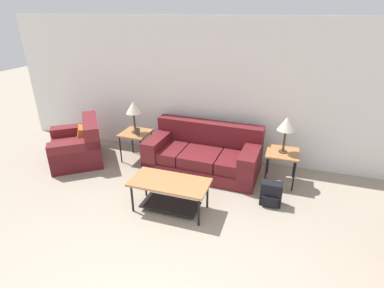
{
  "coord_description": "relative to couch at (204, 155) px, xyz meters",
  "views": [
    {
      "loc": [
        1.06,
        -1.41,
        2.69
      ],
      "look_at": [
        -0.26,
        2.55,
        0.8
      ],
      "focal_mm": 28.0,
      "sensor_mm": 36.0,
      "label": 1
    }
  ],
  "objects": [
    {
      "name": "side_table_left",
      "position": [
        -1.35,
        -0.01,
        0.21
      ],
      "size": [
        0.52,
        0.53,
        0.56
      ],
      "color": "#A87042",
      "rests_on": "ground_plane"
    },
    {
      "name": "wall_back",
      "position": [
        0.27,
        0.64,
        1.01
      ],
      "size": [
        9.1,
        0.06,
        2.6
      ],
      "color": "white",
      "rests_on": "ground_plane"
    },
    {
      "name": "armchair",
      "position": [
        -2.38,
        -0.4,
        -0.0
      ],
      "size": [
        1.38,
        1.42,
        0.8
      ],
      "color": "maroon",
      "rests_on": "ground_plane"
    },
    {
      "name": "coffee_table",
      "position": [
        -0.12,
        -1.32,
        0.06
      ],
      "size": [
        1.12,
        0.55,
        0.48
      ],
      "color": "#A87042",
      "rests_on": "ground_plane"
    },
    {
      "name": "table_lamp_right",
      "position": [
        1.34,
        -0.01,
        0.74
      ],
      "size": [
        0.28,
        0.28,
        0.6
      ],
      "color": "#472D1E",
      "rests_on": "side_table_right"
    },
    {
      "name": "backpack",
      "position": [
        1.26,
        -0.72,
        -0.11
      ],
      "size": [
        0.31,
        0.25,
        0.37
      ],
      "color": "black",
      "rests_on": "ground_plane"
    },
    {
      "name": "couch",
      "position": [
        0.0,
        0.0,
        0.0
      ],
      "size": [
        2.01,
        1.05,
        0.82
      ],
      "color": "maroon",
      "rests_on": "ground_plane"
    },
    {
      "name": "side_table_right",
      "position": [
        1.34,
        -0.01,
        0.21
      ],
      "size": [
        0.52,
        0.53,
        0.56
      ],
      "color": "#A87042",
      "rests_on": "ground_plane"
    },
    {
      "name": "table_lamp_left",
      "position": [
        -1.35,
        -0.01,
        0.74
      ],
      "size": [
        0.28,
        0.28,
        0.6
      ],
      "color": "#472D1E",
      "rests_on": "side_table_left"
    },
    {
      "name": "picture_frame",
      "position": [
        -1.26,
        -0.09,
        0.34
      ],
      "size": [
        0.1,
        0.04,
        0.13
      ],
      "color": "#4C3828",
      "rests_on": "side_table_left"
    }
  ]
}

